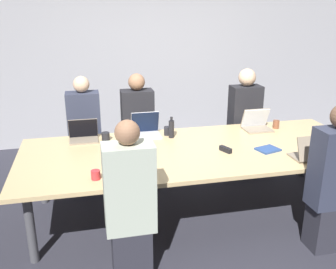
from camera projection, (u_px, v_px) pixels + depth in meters
The scene contains 21 objects.
ground_plane at pixel (195, 209), 4.21m from camera, with size 24.00×24.00×0.00m, color #2D2D38.
curtain_wall at pixel (153, 56), 6.03m from camera, with size 12.00×0.06×2.80m.
conference_table at pixel (196, 153), 3.98m from camera, with size 3.67×1.45×0.73m.
laptop_near_right at pixel (310, 153), 3.67m from camera, with size 0.32×0.25×0.25m.
person_near_right at pixel (333, 182), 3.34m from camera, with size 0.40×0.24×1.39m.
bottle_near_right at pixel (328, 143), 3.82m from camera, with size 0.06×0.06×0.26m.
laptop_far_midleft at pixel (146, 129), 4.37m from camera, with size 0.33×0.28×0.28m.
person_far_midleft at pixel (138, 129), 4.78m from camera, with size 0.40×0.24×1.39m.
cup_far_midleft at pixel (167, 131), 4.38m from camera, with size 0.08×0.08×0.10m.
bottle_far_midleft at pixel (171, 129), 4.28m from camera, with size 0.06×0.06×0.25m.
laptop_far_right at pixel (256, 124), 4.57m from camera, with size 0.33×0.26×0.26m.
person_far_right at pixel (244, 122), 5.03m from camera, with size 0.40×0.24×1.41m.
cup_far_right at pixel (276, 124), 4.62m from camera, with size 0.08×0.08×0.10m.
laptop_near_left at pixel (127, 171), 3.26m from camera, with size 0.37×0.26×0.26m.
person_near_left at pixel (130, 205), 2.98m from camera, with size 0.40×0.24×1.37m.
cup_near_left at pixel (96, 175), 3.26m from camera, with size 0.08×0.08×0.08m.
laptop_far_left at pixel (83, 134), 4.20m from camera, with size 0.32×0.24×0.24m.
person_far_left at pixel (85, 133), 4.67m from camera, with size 0.40×0.24×1.38m.
cup_far_left at pixel (106, 136), 4.21m from camera, with size 0.09×0.09×0.09m.
stapler at pixel (225, 149), 3.89m from camera, with size 0.10×0.16×0.05m.
notebook at pixel (268, 149), 3.93m from camera, with size 0.27×0.24×0.02m.
Camera 1 is at (-1.11, -3.54, 2.17)m, focal length 40.00 mm.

